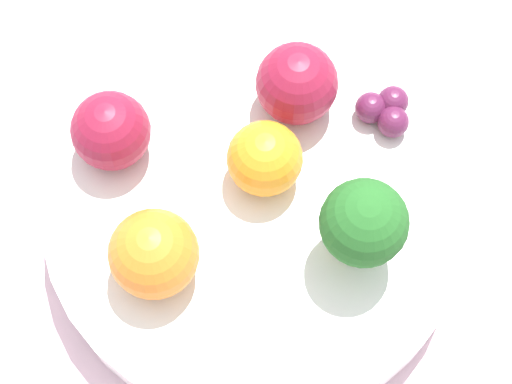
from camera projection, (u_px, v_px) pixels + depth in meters
The scene contains 9 objects.
ground_plane at pixel (256, 234), 0.56m from camera, with size 6.00×6.00×0.00m, color gray.
table_surface at pixel (256, 229), 0.55m from camera, with size 1.20×1.20×0.02m.
bowl at pixel (256, 211), 0.52m from camera, with size 0.25×0.25×0.04m.
broccoli at pixel (363, 225), 0.46m from camera, with size 0.05×0.05×0.07m.
apple_red at pixel (111, 131), 0.49m from camera, with size 0.05×0.05×0.05m.
apple_green at pixel (297, 84), 0.50m from camera, with size 0.05×0.05×0.05m.
orange_front at pixel (265, 159), 0.49m from camera, with size 0.04×0.04×0.04m.
orange_back at pixel (154, 254), 0.46m from camera, with size 0.05×0.05×0.05m.
grape_cluster at pixel (386, 110), 0.51m from camera, with size 0.03×0.03×0.02m.
Camera 1 is at (0.18, -0.08, 0.52)m, focal length 60.00 mm.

